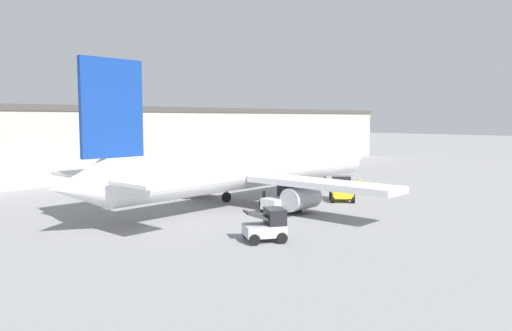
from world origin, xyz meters
The scene contains 7 objects.
ground_plane centered at (0.00, 0.00, 0.00)m, with size 400.00×400.00×0.00m, color gray.
terminal_building centered at (10.31, 31.55, 4.65)m, with size 94.04×15.67×9.29m.
airplane centered at (-1.01, -0.05, 3.25)m, with size 37.76×29.70×11.84m.
ground_crew_worker centered at (11.12, -3.81, 0.90)m, with size 0.37×0.37×1.69m.
baggage_tug centered at (6.38, -5.01, 1.06)m, with size 3.33×3.29×2.31m.
belt_loader_truck centered at (-9.59, -10.54, 0.98)m, with size 3.19×3.08×2.06m.
pushback_tug centered at (-1.59, -4.88, 1.16)m, with size 3.35×2.09×2.57m.
Camera 1 is at (-32.17, -31.96, 7.78)m, focal length 35.00 mm.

